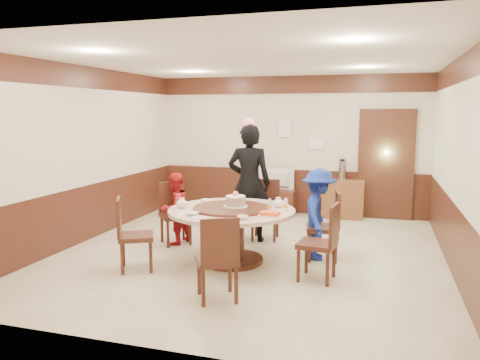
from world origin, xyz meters
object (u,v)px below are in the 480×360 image
(person_blue, at_px, (319,214))
(shrimp_platter, at_px, (270,214))
(banquet_table, at_px, (232,224))
(birthday_cake, at_px, (236,201))
(side_cabinet, at_px, (343,199))
(person_standing, at_px, (249,183))
(tv_stand, at_px, (275,202))
(television, at_px, (275,179))
(person_red, at_px, (175,209))
(thermos, at_px, (342,171))

(person_blue, distance_m, shrimp_platter, 0.96)
(banquet_table, distance_m, birthday_cake, 0.33)
(shrimp_platter, distance_m, side_cabinet, 3.64)
(person_standing, bearing_deg, tv_stand, -96.96)
(birthday_cake, height_order, television, birthday_cake)
(person_standing, height_order, person_blue, person_standing)
(birthday_cake, distance_m, tv_stand, 3.25)
(person_red, height_order, birthday_cake, person_red)
(television, bearing_deg, birthday_cake, 87.64)
(birthday_cake, height_order, side_cabinet, birthday_cake)
(person_standing, bearing_deg, banquet_table, 85.56)
(shrimp_platter, height_order, television, television)
(person_standing, distance_m, thermos, 2.48)
(person_standing, bearing_deg, person_red, 18.55)
(birthday_cake, height_order, shrimp_platter, birthday_cake)
(television, bearing_deg, tv_stand, 174.94)
(shrimp_platter, bearing_deg, thermos, 80.17)
(shrimp_platter, height_order, tv_stand, shrimp_platter)
(person_red, bearing_deg, tv_stand, 177.42)
(tv_stand, bearing_deg, shrimp_platter, -78.50)
(person_red, relative_size, thermos, 2.99)
(tv_stand, bearing_deg, person_blue, -65.67)
(person_blue, bearing_deg, tv_stand, 17.87)
(person_red, relative_size, person_blue, 0.88)
(birthday_cake, distance_m, shrimp_platter, 0.67)
(person_blue, bearing_deg, shrimp_platter, 140.26)
(shrimp_platter, bearing_deg, person_standing, 115.28)
(television, bearing_deg, banquet_table, 86.83)
(person_standing, relative_size, thermos, 4.98)
(banquet_table, bearing_deg, side_cabinet, 68.83)
(person_red, xyz_separation_m, television, (1.03, 2.62, 0.15))
(tv_stand, bearing_deg, thermos, 1.29)
(shrimp_platter, xyz_separation_m, tv_stand, (-0.72, 3.53, -0.53))
(side_cabinet, relative_size, thermos, 2.11)
(person_red, height_order, side_cabinet, person_red)
(birthday_cake, distance_m, television, 3.20)
(person_standing, bearing_deg, television, -96.96)
(person_standing, distance_m, side_cabinet, 2.57)
(tv_stand, distance_m, side_cabinet, 1.37)
(person_red, relative_size, side_cabinet, 1.42)
(shrimp_platter, bearing_deg, person_blue, 56.72)
(television, xyz_separation_m, side_cabinet, (1.37, 0.03, -0.34))
(tv_stand, distance_m, television, 0.47)
(person_red, distance_m, birthday_cake, 1.34)
(tv_stand, xyz_separation_m, side_cabinet, (1.37, 0.03, 0.12))
(banquet_table, height_order, person_blue, person_blue)
(person_standing, relative_size, shrimp_platter, 6.31)
(tv_stand, relative_size, thermos, 2.24)
(person_red, bearing_deg, shrimp_platter, 81.36)
(person_blue, xyz_separation_m, thermos, (0.10, 2.77, 0.29))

